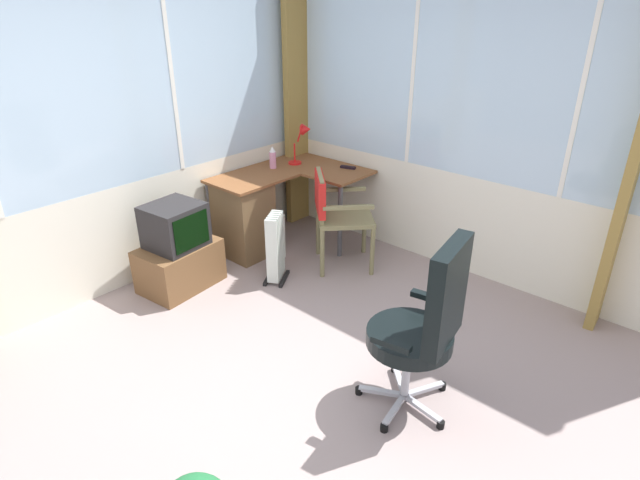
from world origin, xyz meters
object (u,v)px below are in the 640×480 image
object	(u,v)px
desk	(250,212)
tv_remote	(348,167)
tv_on_stand	(178,251)
wooden_armchair	(332,207)
spray_bottle	(273,158)
desk_lamp	(303,137)
space_heater	(276,246)
office_chair	(426,321)

from	to	relation	value
desk	tv_remote	xyz separation A→B (m)	(0.85, -0.49, 0.34)
desk	tv_on_stand	world-z (taller)	tv_on_stand
desk	wooden_armchair	size ratio (longest dim) A/B	1.49
tv_remote	spray_bottle	xyz separation A→B (m)	(-0.47, 0.55, 0.09)
desk_lamp	wooden_armchair	size ratio (longest dim) A/B	0.46
desk	tv_remote	bearing A→B (deg)	-29.68
tv_remote	spray_bottle	bearing A→B (deg)	114.46
wooden_armchair	tv_remote	bearing A→B (deg)	25.76
wooden_armchair	tv_on_stand	bearing A→B (deg)	148.16
tv_remote	space_heater	xyz separation A→B (m)	(-1.06, -0.08, -0.43)
desk_lamp	tv_remote	size ratio (longest dim) A/B	2.65
desk_lamp	spray_bottle	size ratio (longest dim) A/B	1.84
tv_remote	wooden_armchair	distance (m)	0.64
desk_lamp	wooden_armchair	bearing A→B (deg)	-119.26
space_heater	office_chair	bearing A→B (deg)	-106.73
office_chair	tv_on_stand	distance (m)	2.30
spray_bottle	office_chair	world-z (taller)	office_chair
desk_lamp	spray_bottle	bearing A→B (deg)	160.72
desk	wooden_armchair	xyz separation A→B (m)	(0.30, -0.75, 0.17)
desk	desk_lamp	xyz separation A→B (m)	(0.70, -0.05, 0.59)
wooden_armchair	office_chair	world-z (taller)	office_chair
desk	tv_remote	size ratio (longest dim) A/B	8.65
spray_bottle	tv_on_stand	xyz separation A→B (m)	(-1.22, -0.11, -0.51)
desk_lamp	spray_bottle	world-z (taller)	desk_lamp
spray_bottle	desk_lamp	bearing A→B (deg)	-19.28
tv_remote	space_heater	bearing A→B (deg)	168.14
tv_remote	tv_on_stand	bearing A→B (deg)	149.23
desk	tv_remote	distance (m)	1.04
desk	office_chair	world-z (taller)	office_chair
spray_bottle	space_heater	bearing A→B (deg)	-133.09
tv_on_stand	tv_remote	bearing A→B (deg)	-14.61
tv_remote	office_chair	size ratio (longest dim) A/B	0.13
spray_bottle	tv_remote	bearing A→B (deg)	-49.38
desk_lamp	tv_on_stand	xyz separation A→B (m)	(-1.53, 0.00, -0.67)
office_chair	space_heater	world-z (taller)	office_chair
tv_on_stand	wooden_armchair	bearing A→B (deg)	-31.84
desk	wooden_armchair	bearing A→B (deg)	-68.20
tv_remote	wooden_armchair	bearing A→B (deg)	-170.40
desk	tv_on_stand	size ratio (longest dim) A/B	1.75
desk_lamp	space_heater	bearing A→B (deg)	-150.18
desk	desk_lamp	size ratio (longest dim) A/B	3.26
desk_lamp	desk	bearing A→B (deg)	176.26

